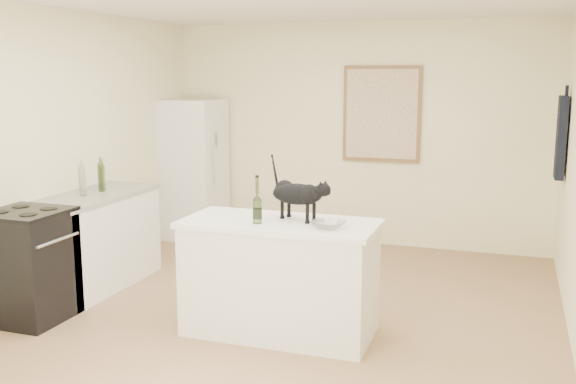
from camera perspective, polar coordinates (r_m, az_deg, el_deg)
The scene contains 18 objects.
floor at distance 5.48m, azimuth -0.99°, elevation -11.23°, with size 5.50×5.50×0.00m, color #9E7254.
wall_back at distance 7.77m, azimuth 5.97°, elevation 4.99°, with size 4.50×4.50×0.00m, color #FFF3C5.
wall_front at distance 2.78m, azimuth -20.97°, elevation -5.23°, with size 4.50×4.50×0.00m, color #FFF3C5.
wall_left at distance 6.28m, azimuth -20.72°, elevation 3.13°, with size 5.50×5.50×0.00m, color #FFF3C5.
island_base at distance 5.13m, azimuth -0.72°, elevation -7.67°, with size 1.44×0.67×0.86m, color white.
island_top at distance 5.01m, azimuth -0.73°, elevation -2.77°, with size 1.50×0.70×0.04m, color white.
left_cabinets at distance 6.49m, azimuth -16.50°, elevation -4.24°, with size 0.60×1.40×0.86m, color white.
left_countertop at distance 6.39m, azimuth -16.70°, elevation -0.33°, with size 0.62×1.44×0.04m, color gray.
stove at distance 5.80m, azimuth -21.67°, elevation -6.06°, with size 0.60×0.60×0.90m, color black.
fridge at distance 8.13m, azimuth -8.27°, elevation 1.97°, with size 0.68×0.68×1.70m, color white.
artwork_frame at distance 7.66m, azimuth 8.16°, elevation 6.74°, with size 0.90×0.03×1.10m, color brown.
artwork_canvas at distance 7.64m, azimuth 8.13°, elevation 6.73°, with size 0.82×0.00×1.02m, color beige.
hanging_garment at distance 6.88m, azimuth 22.70°, elevation 4.40°, with size 0.08×0.34×0.80m, color black.
black_cat at distance 5.00m, azimuth 0.80°, elevation -0.43°, with size 0.52×0.16×0.36m, color black, non-canonical shape.
wine_bottle at distance 4.90m, azimuth -2.70°, elevation -0.92°, with size 0.07×0.07×0.32m, color #315421.
glass_bowl at distance 4.76m, azimuth 3.51°, elevation -2.87°, with size 0.24×0.24×0.06m, color white.
fridge_paper at distance 7.93m, azimuth -6.12°, elevation 4.61°, with size 0.01×0.15×0.19m, color beige.
counter_bottle_cluster at distance 6.43m, azimuth -16.49°, elevation 1.13°, with size 0.10×0.39×0.28m.
Camera 1 is at (1.75, -4.79, 2.01)m, focal length 40.81 mm.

